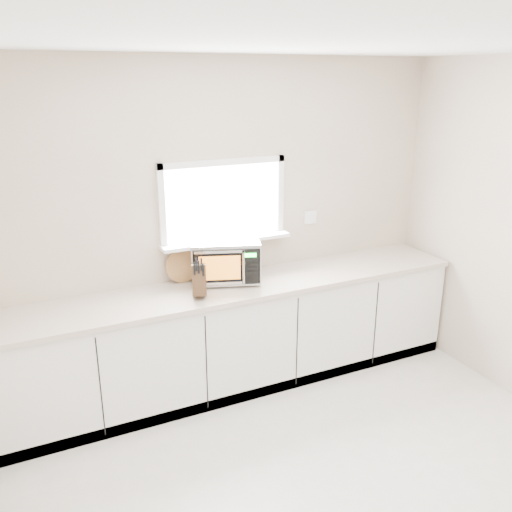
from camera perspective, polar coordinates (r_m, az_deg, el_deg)
back_wall at (r=4.56m, az=-3.49°, el=3.50°), size 4.00×0.17×2.70m
cabinets at (r=4.63m, az=-1.87°, el=-8.47°), size 3.92×0.60×0.88m
countertop at (r=4.44m, az=-1.88°, el=-3.22°), size 3.92×0.64×0.04m
microwave at (r=4.47m, az=-3.26°, el=-0.27°), size 0.66×0.58×0.36m
knife_block at (r=4.16m, az=-6.02°, el=-2.44°), size 0.17×0.25×0.33m
cutting_board at (r=4.47m, az=-7.80°, el=-1.05°), size 0.28×0.07×0.28m
coffee_grinder at (r=4.47m, az=-0.29°, el=-1.45°), size 0.12×0.12×0.20m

